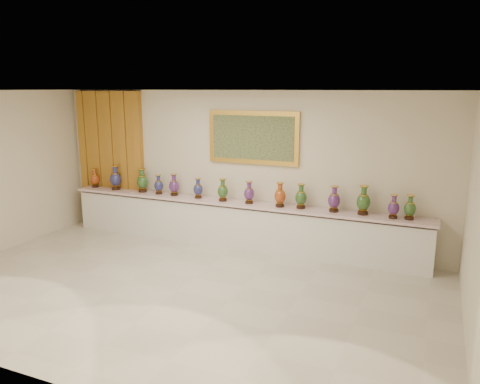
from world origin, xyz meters
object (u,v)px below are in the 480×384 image
object	(u,v)px
vase_0	(95,179)
vase_1	(115,179)
counter	(236,225)
vase_2	(142,181)

from	to	relation	value
vase_0	vase_1	distance (m)	0.58
counter	vase_0	world-z (taller)	vase_0
vase_2	vase_1	bearing A→B (deg)	-177.79
counter	vase_0	size ratio (longest dim) A/B	17.49
vase_1	vase_2	world-z (taller)	vase_1
counter	vase_1	size ratio (longest dim) A/B	14.07
counter	vase_0	bearing A→B (deg)	179.76
counter	vase_2	distance (m)	2.25
vase_0	vase_2	distance (m)	1.24
counter	vase_2	xyz separation A→B (m)	(-2.14, 0.02, 0.69)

